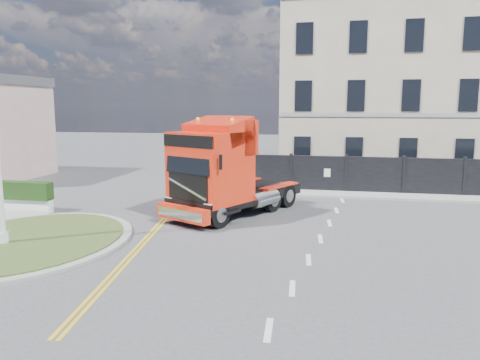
# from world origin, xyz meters

# --- Properties ---
(ground) EXTENTS (120.00, 120.00, 0.00)m
(ground) POSITION_xyz_m (0.00, 0.00, 0.00)
(ground) COLOR #424244
(ground) RESTS_ON ground
(traffic_island) EXTENTS (6.80, 6.80, 0.17)m
(traffic_island) POSITION_xyz_m (-7.00, -3.00, 0.08)
(traffic_island) COLOR gray
(traffic_island) RESTS_ON ground
(hoarding_fence) EXTENTS (18.80, 0.25, 2.00)m
(hoarding_fence) POSITION_xyz_m (6.55, 9.00, 1.00)
(hoarding_fence) COLOR black
(hoarding_fence) RESTS_ON ground
(georgian_building) EXTENTS (12.30, 10.30, 12.80)m
(georgian_building) POSITION_xyz_m (6.00, 16.50, 5.77)
(georgian_building) COLOR beige
(georgian_building) RESTS_ON ground
(pavement_far) EXTENTS (20.00, 1.60, 0.12)m
(pavement_far) POSITION_xyz_m (6.00, 8.10, 0.06)
(pavement_far) COLOR gray
(pavement_far) RESTS_ON ground
(truck) EXTENTS (5.41, 7.33, 4.15)m
(truck) POSITION_xyz_m (-1.33, 2.19, 1.86)
(truck) COLOR black
(truck) RESTS_ON ground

